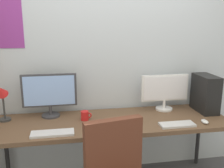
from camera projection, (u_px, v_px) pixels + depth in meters
wall_back at (106, 57)px, 2.74m from camera, size 4.66×0.11×2.60m
desk at (113, 125)px, 2.49m from camera, size 2.26×0.68×0.74m
monitor_left at (50, 93)px, 2.52m from camera, size 0.53×0.18×0.44m
monitor_right at (165, 90)px, 2.73m from camera, size 0.51×0.18×0.38m
pc_tower at (205, 93)px, 2.69m from camera, size 0.17×0.34×0.39m
desk_lamp at (2, 97)px, 2.39m from camera, size 0.11×0.16×0.37m
keyboard_left at (53, 133)px, 2.16m from camera, size 0.36×0.13×0.02m
keyboard_right at (177, 125)px, 2.35m from camera, size 0.32×0.13×0.02m
computer_mouse at (205, 122)px, 2.40m from camera, size 0.06×0.10×0.03m
laptop_closed at (120, 123)px, 2.37m from camera, size 0.33×0.23×0.02m
coffee_mug at (85, 116)px, 2.47m from camera, size 0.11×0.08×0.09m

